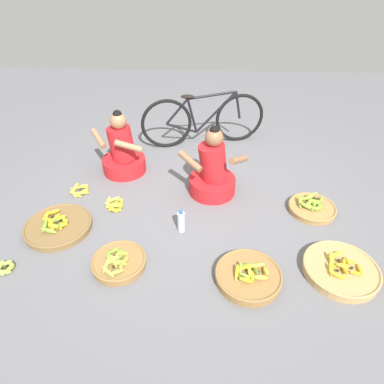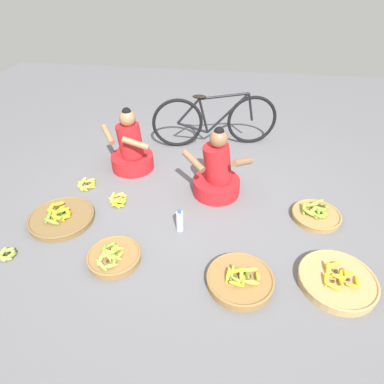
{
  "view_description": "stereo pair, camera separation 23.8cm",
  "coord_description": "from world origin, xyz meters",
  "px_view_note": "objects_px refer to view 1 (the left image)",
  "views": [
    {
      "loc": [
        0.13,
        -2.73,
        2.21
      ],
      "look_at": [
        0.0,
        -0.2,
        0.35
      ],
      "focal_mm": 30.72,
      "sensor_mm": 36.0,
      "label": 1
    },
    {
      "loc": [
        0.37,
        -2.7,
        2.21
      ],
      "look_at": [
        0.0,
        -0.2,
        0.35
      ],
      "focal_mm": 30.72,
      "sensor_mm": 36.0,
      "label": 2
    }
  ],
  "objects_px": {
    "banana_basket_front_center": "(58,226)",
    "loose_bananas_mid_left": "(115,205)",
    "banana_basket_mid_right": "(341,269)",
    "banana_basket_near_vendor": "(119,262)",
    "banana_basket_front_right": "(248,276)",
    "vendor_woman_front": "(213,172)",
    "loose_bananas_front_left": "(80,190)",
    "bicycle_leaning": "(203,120)",
    "banana_basket_back_center": "(312,207)",
    "vendor_woman_behind": "(123,153)",
    "water_bottle": "(181,222)",
    "loose_bananas_near_bicycle": "(5,267)"
  },
  "relations": [
    {
      "from": "banana_basket_front_center",
      "to": "banana_basket_back_center",
      "type": "xyz_separation_m",
      "value": [
        2.55,
        0.42,
        0.0
      ]
    },
    {
      "from": "banana_basket_front_right",
      "to": "water_bottle",
      "type": "bearing_deg",
      "value": 136.43
    },
    {
      "from": "loose_bananas_front_left",
      "to": "banana_basket_mid_right",
      "type": "bearing_deg",
      "value": -21.62
    },
    {
      "from": "banana_basket_front_right",
      "to": "banana_basket_front_center",
      "type": "bearing_deg",
      "value": 163.68
    },
    {
      "from": "banana_basket_back_center",
      "to": "loose_bananas_mid_left",
      "type": "relative_size",
      "value": 1.91
    },
    {
      "from": "vendor_woman_front",
      "to": "loose_bananas_front_left",
      "type": "xyz_separation_m",
      "value": [
        -1.49,
        -0.1,
        -0.22
      ]
    },
    {
      "from": "loose_bananas_near_bicycle",
      "to": "vendor_woman_behind",
      "type": "bearing_deg",
      "value": 67.19
    },
    {
      "from": "vendor_woman_front",
      "to": "loose_bananas_near_bicycle",
      "type": "distance_m",
      "value": 2.16
    },
    {
      "from": "vendor_woman_behind",
      "to": "banana_basket_front_right",
      "type": "distance_m",
      "value": 2.14
    },
    {
      "from": "banana_basket_mid_right",
      "to": "water_bottle",
      "type": "height_order",
      "value": "water_bottle"
    },
    {
      "from": "banana_basket_back_center",
      "to": "banana_basket_front_right",
      "type": "height_order",
      "value": "banana_basket_front_right"
    },
    {
      "from": "banana_basket_mid_right",
      "to": "loose_bananas_front_left",
      "type": "distance_m",
      "value": 2.77
    },
    {
      "from": "banana_basket_back_center",
      "to": "loose_bananas_front_left",
      "type": "xyz_separation_m",
      "value": [
        -2.53,
        0.19,
        -0.01
      ]
    },
    {
      "from": "banana_basket_front_center",
      "to": "banana_basket_near_vendor",
      "type": "distance_m",
      "value": 0.82
    },
    {
      "from": "banana_basket_mid_right",
      "to": "banana_basket_near_vendor",
      "type": "bearing_deg",
      "value": -179.56
    },
    {
      "from": "vendor_woman_front",
      "to": "loose_bananas_mid_left",
      "type": "xyz_separation_m",
      "value": [
        -1.03,
        -0.33,
        -0.23
      ]
    },
    {
      "from": "banana_basket_near_vendor",
      "to": "banana_basket_mid_right",
      "type": "height_order",
      "value": "banana_basket_mid_right"
    },
    {
      "from": "banana_basket_back_center",
      "to": "loose_bananas_near_bicycle",
      "type": "distance_m",
      "value": 2.96
    },
    {
      "from": "vendor_woman_front",
      "to": "banana_basket_front_center",
      "type": "bearing_deg",
      "value": -154.96
    },
    {
      "from": "banana_basket_near_vendor",
      "to": "banana_basket_front_right",
      "type": "bearing_deg",
      "value": -4.98
    },
    {
      "from": "bicycle_leaning",
      "to": "banana_basket_back_center",
      "type": "xyz_separation_m",
      "value": [
        1.18,
        -1.44,
        -0.31
      ]
    },
    {
      "from": "banana_basket_near_vendor",
      "to": "loose_bananas_front_left",
      "type": "relative_size",
      "value": 1.98
    },
    {
      "from": "banana_basket_near_vendor",
      "to": "vendor_woman_front",
      "type": "bearing_deg",
      "value": 54.77
    },
    {
      "from": "bicycle_leaning",
      "to": "loose_bananas_mid_left",
      "type": "distance_m",
      "value": 1.77
    },
    {
      "from": "vendor_woman_front",
      "to": "loose_bananas_front_left",
      "type": "bearing_deg",
      "value": -176.11
    },
    {
      "from": "loose_bananas_mid_left",
      "to": "vendor_woman_behind",
      "type": "bearing_deg",
      "value": 93.78
    },
    {
      "from": "water_bottle",
      "to": "banana_basket_back_center",
      "type": "bearing_deg",
      "value": 15.55
    },
    {
      "from": "banana_basket_near_vendor",
      "to": "loose_bananas_near_bicycle",
      "type": "height_order",
      "value": "banana_basket_near_vendor"
    },
    {
      "from": "banana_basket_mid_right",
      "to": "water_bottle",
      "type": "distance_m",
      "value": 1.46
    },
    {
      "from": "vendor_woman_front",
      "to": "banana_basket_near_vendor",
      "type": "relative_size",
      "value": 1.7
    },
    {
      "from": "vendor_woman_behind",
      "to": "banana_basket_front_right",
      "type": "xyz_separation_m",
      "value": [
        1.38,
        -1.61,
        -0.2
      ]
    },
    {
      "from": "vendor_woman_front",
      "to": "banana_basket_front_right",
      "type": "relative_size",
      "value": 1.46
    },
    {
      "from": "banana_basket_front_center",
      "to": "loose_bananas_front_left",
      "type": "relative_size",
      "value": 2.7
    },
    {
      "from": "banana_basket_near_vendor",
      "to": "loose_bananas_near_bicycle",
      "type": "distance_m",
      "value": 0.96
    },
    {
      "from": "vendor_woman_behind",
      "to": "banana_basket_front_center",
      "type": "relative_size",
      "value": 1.22
    },
    {
      "from": "banana_basket_near_vendor",
      "to": "loose_bananas_near_bicycle",
      "type": "xyz_separation_m",
      "value": [
        -0.96,
        -0.1,
        -0.02
      ]
    },
    {
      "from": "banana_basket_near_vendor",
      "to": "loose_bananas_near_bicycle",
      "type": "bearing_deg",
      "value": -174.28
    },
    {
      "from": "vendor_woman_behind",
      "to": "bicycle_leaning",
      "type": "height_order",
      "value": "vendor_woman_behind"
    },
    {
      "from": "vendor_woman_front",
      "to": "banana_basket_back_center",
      "type": "bearing_deg",
      "value": -15.32
    },
    {
      "from": "water_bottle",
      "to": "banana_basket_mid_right",
      "type": "bearing_deg",
      "value": -18.38
    },
    {
      "from": "banana_basket_front_center",
      "to": "loose_bananas_mid_left",
      "type": "distance_m",
      "value": 0.6
    },
    {
      "from": "banana_basket_front_center",
      "to": "water_bottle",
      "type": "height_order",
      "value": "water_bottle"
    },
    {
      "from": "loose_bananas_mid_left",
      "to": "banana_basket_near_vendor",
      "type": "bearing_deg",
      "value": -73.84
    },
    {
      "from": "bicycle_leaning",
      "to": "banana_basket_front_right",
      "type": "height_order",
      "value": "bicycle_leaning"
    },
    {
      "from": "banana_basket_front_center",
      "to": "banana_basket_mid_right",
      "type": "height_order",
      "value": "banana_basket_mid_right"
    },
    {
      "from": "banana_basket_front_center",
      "to": "loose_bananas_front_left",
      "type": "distance_m",
      "value": 0.6
    },
    {
      "from": "banana_basket_near_vendor",
      "to": "vendor_woman_behind",
      "type": "bearing_deg",
      "value": 100.47
    },
    {
      "from": "banana_basket_near_vendor",
      "to": "loose_bananas_front_left",
      "type": "height_order",
      "value": "banana_basket_near_vendor"
    },
    {
      "from": "banana_basket_mid_right",
      "to": "vendor_woman_front",
      "type": "bearing_deg",
      "value": 134.1
    },
    {
      "from": "banana_basket_near_vendor",
      "to": "banana_basket_back_center",
      "type": "distance_m",
      "value": 2.03
    }
  ]
}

